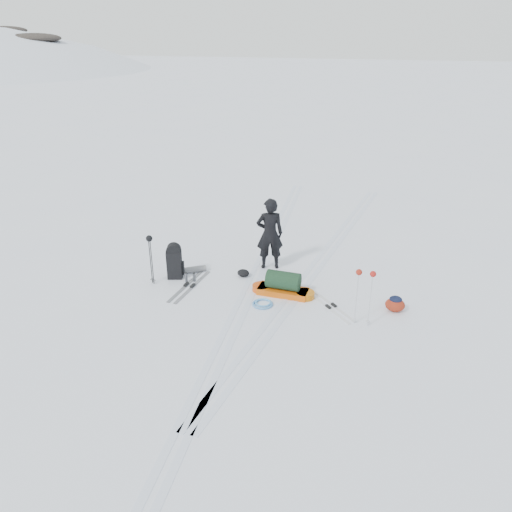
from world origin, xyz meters
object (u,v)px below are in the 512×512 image
object	(u,v)px
skier	(270,234)
pulk_sled	(283,286)
ski_poles_black	(150,244)
expedition_rucksack	(177,262)

from	to	relation	value
skier	pulk_sled	xyz separation A→B (m)	(0.69, -1.34, -0.75)
ski_poles_black	pulk_sled	bearing A→B (deg)	-12.40
skier	ski_poles_black	distance (m)	3.10
expedition_rucksack	ski_poles_black	size ratio (longest dim) A/B	0.73
skier	ski_poles_black	xyz separation A→B (m)	(-2.59, -1.70, 0.10)
skier	pulk_sled	bearing A→B (deg)	96.11
skier	expedition_rucksack	distance (m)	2.51
expedition_rucksack	pulk_sled	bearing A→B (deg)	-20.01
expedition_rucksack	ski_poles_black	bearing A→B (deg)	-150.10
expedition_rucksack	ski_poles_black	world-z (taller)	ski_poles_black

